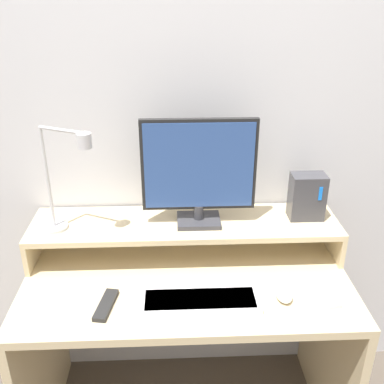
{
  "coord_description": "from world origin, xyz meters",
  "views": [
    {
      "loc": [
        -0.04,
        -1.05,
        1.71
      ],
      "look_at": [
        0.02,
        0.34,
        1.05
      ],
      "focal_mm": 42.0,
      "sensor_mm": 36.0,
      "label": 1
    }
  ],
  "objects_px": {
    "router_dock": "(307,196)",
    "remote_secondary": "(325,294)",
    "mouse": "(284,295)",
    "monitor": "(199,171)",
    "keyboard": "(200,300)",
    "desk_lamp": "(65,180)",
    "remote_control": "(106,305)"
  },
  "relations": [
    {
      "from": "router_dock",
      "to": "mouse",
      "type": "bearing_deg",
      "value": -114.27
    },
    {
      "from": "keyboard",
      "to": "remote_secondary",
      "type": "height_order",
      "value": "keyboard"
    },
    {
      "from": "router_dock",
      "to": "mouse",
      "type": "height_order",
      "value": "router_dock"
    },
    {
      "from": "router_dock",
      "to": "keyboard",
      "type": "xyz_separation_m",
      "value": [
        -0.43,
        -0.32,
        -0.22
      ]
    },
    {
      "from": "keyboard",
      "to": "remote_secondary",
      "type": "xyz_separation_m",
      "value": [
        0.43,
        0.02,
        -0.0
      ]
    },
    {
      "from": "router_dock",
      "to": "keyboard",
      "type": "relative_size",
      "value": 0.45
    },
    {
      "from": "keyboard",
      "to": "remote_secondary",
      "type": "bearing_deg",
      "value": 2.42
    },
    {
      "from": "keyboard",
      "to": "remote_control",
      "type": "bearing_deg",
      "value": -178.66
    },
    {
      "from": "router_dock",
      "to": "remote_control",
      "type": "height_order",
      "value": "router_dock"
    },
    {
      "from": "monitor",
      "to": "desk_lamp",
      "type": "distance_m",
      "value": 0.48
    },
    {
      "from": "mouse",
      "to": "remote_secondary",
      "type": "xyz_separation_m",
      "value": [
        0.14,
        0.01,
        -0.01
      ]
    },
    {
      "from": "monitor",
      "to": "router_dock",
      "type": "relative_size",
      "value": 2.33
    },
    {
      "from": "monitor",
      "to": "remote_secondary",
      "type": "xyz_separation_m",
      "value": [
        0.42,
        -0.28,
        -0.35
      ]
    },
    {
      "from": "router_dock",
      "to": "remote_secondary",
      "type": "xyz_separation_m",
      "value": [
        0.0,
        -0.31,
        -0.22
      ]
    },
    {
      "from": "desk_lamp",
      "to": "keyboard",
      "type": "xyz_separation_m",
      "value": [
        0.46,
        -0.25,
        -0.34
      ]
    },
    {
      "from": "router_dock",
      "to": "keyboard",
      "type": "bearing_deg",
      "value": -143.0
    },
    {
      "from": "remote_secondary",
      "to": "remote_control",
      "type": "bearing_deg",
      "value": -178.03
    },
    {
      "from": "keyboard",
      "to": "remote_secondary",
      "type": "distance_m",
      "value": 0.43
    },
    {
      "from": "keyboard",
      "to": "remote_control",
      "type": "relative_size",
      "value": 2.52
    },
    {
      "from": "remote_secondary",
      "to": "router_dock",
      "type": "bearing_deg",
      "value": 90.23
    },
    {
      "from": "desk_lamp",
      "to": "remote_secondary",
      "type": "xyz_separation_m",
      "value": [
        0.9,
        -0.23,
        -0.35
      ]
    },
    {
      "from": "monitor",
      "to": "router_dock",
      "type": "height_order",
      "value": "monitor"
    },
    {
      "from": "router_dock",
      "to": "remote_secondary",
      "type": "bearing_deg",
      "value": -89.77
    },
    {
      "from": "router_dock",
      "to": "remote_secondary",
      "type": "relative_size",
      "value": 1.17
    },
    {
      "from": "desk_lamp",
      "to": "remote_secondary",
      "type": "relative_size",
      "value": 2.6
    },
    {
      "from": "keyboard",
      "to": "remote_secondary",
      "type": "relative_size",
      "value": 2.62
    },
    {
      "from": "remote_control",
      "to": "mouse",
      "type": "bearing_deg",
      "value": 1.33
    },
    {
      "from": "router_dock",
      "to": "mouse",
      "type": "xyz_separation_m",
      "value": [
        -0.14,
        -0.32,
        -0.21
      ]
    },
    {
      "from": "monitor",
      "to": "desk_lamp",
      "type": "bearing_deg",
      "value": -173.5
    },
    {
      "from": "desk_lamp",
      "to": "remote_secondary",
      "type": "distance_m",
      "value": 0.99
    },
    {
      "from": "mouse",
      "to": "remote_secondary",
      "type": "bearing_deg",
      "value": 4.6
    },
    {
      "from": "monitor",
      "to": "router_dock",
      "type": "xyz_separation_m",
      "value": [
        0.42,
        0.02,
        -0.12
      ]
    }
  ]
}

